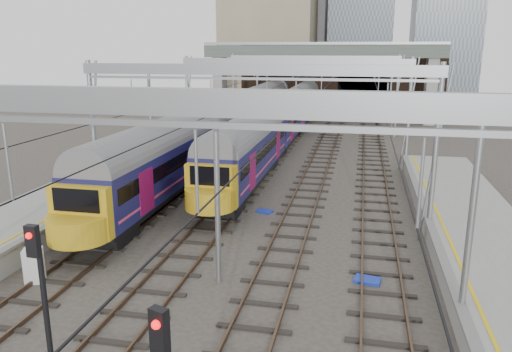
% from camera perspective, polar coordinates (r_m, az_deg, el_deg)
% --- Properties ---
extents(ground, '(160.00, 160.00, 0.00)m').
position_cam_1_polar(ground, '(17.60, -6.12, -14.72)').
color(ground, '#38332D').
rests_on(ground, ground).
extents(tracks, '(14.40, 80.00, 0.22)m').
position_cam_1_polar(tracks, '(31.17, 2.40, -1.49)').
color(tracks, '#4C3828').
rests_on(tracks, ground).
extents(overhead_line, '(16.80, 80.00, 8.00)m').
position_cam_1_polar(overhead_line, '(36.45, 4.26, 11.24)').
color(overhead_line, gray).
rests_on(overhead_line, ground).
extents(retaining_wall, '(28.00, 2.75, 9.00)m').
position_cam_1_polar(retaining_wall, '(66.73, 9.09, 10.59)').
color(retaining_wall, '#301F15').
rests_on(retaining_wall, ground).
extents(overbridge, '(28.00, 3.00, 9.25)m').
position_cam_1_polar(overbridge, '(60.79, 7.52, 13.06)').
color(overbridge, gray).
rests_on(overbridge, ground).
extents(train_main, '(2.65, 61.35, 4.61)m').
position_cam_1_polar(train_main, '(53.56, 4.51, 7.75)').
color(train_main, black).
rests_on(train_main, ground).
extents(train_second, '(2.72, 62.94, 4.71)m').
position_cam_1_polar(train_second, '(50.13, -0.71, 7.39)').
color(train_second, black).
rests_on(train_second, ground).
extents(signal_near_left, '(0.32, 0.45, 4.45)m').
position_cam_1_polar(signal_near_left, '(13.76, -23.36, -11.34)').
color(signal_near_left, black).
rests_on(signal_near_left, ground).
extents(relay_cabinet, '(0.82, 0.76, 1.33)m').
position_cam_1_polar(relay_cabinet, '(20.68, -24.05, -9.34)').
color(relay_cabinet, silver).
rests_on(relay_cabinet, ground).
extents(equip_cover_b, '(0.95, 0.79, 0.10)m').
position_cam_1_polar(equip_cover_b, '(26.85, 0.99, -4.06)').
color(equip_cover_b, '#162DA8').
rests_on(equip_cover_b, ground).
extents(equip_cover_c, '(1.07, 0.84, 0.11)m').
position_cam_1_polar(equip_cover_c, '(19.67, 12.60, -11.53)').
color(equip_cover_c, '#162DA8').
rests_on(equip_cover_c, ground).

